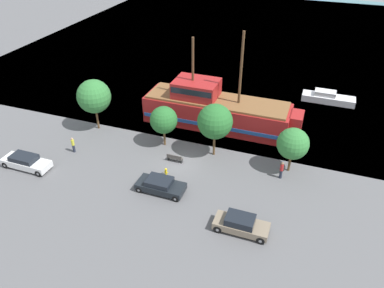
{
  "coord_description": "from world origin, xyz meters",
  "views": [
    {
      "loc": [
        11.64,
        -28.39,
        22.39
      ],
      "look_at": [
        0.6,
        2.0,
        1.2
      ],
      "focal_mm": 35.0,
      "sensor_mm": 36.0,
      "label": 1
    }
  ],
  "objects_px": {
    "parked_car_curb_rear": "(26,162)",
    "fire_hydrant": "(166,171)",
    "bench_promenade_east": "(175,158)",
    "pedestrian_walking_near": "(73,145)",
    "pirate_ship": "(215,109)",
    "moored_boat_dockside": "(328,98)",
    "parked_car_curb_mid": "(160,185)",
    "pedestrian_walking_far": "(281,170)",
    "parked_car_curb_front": "(241,224)"
  },
  "relations": [
    {
      "from": "parked_car_curb_rear",
      "to": "pedestrian_walking_far",
      "type": "distance_m",
      "value": 24.94
    },
    {
      "from": "bench_promenade_east",
      "to": "parked_car_curb_rear",
      "type": "bearing_deg",
      "value": -155.99
    },
    {
      "from": "parked_car_curb_mid",
      "to": "pedestrian_walking_far",
      "type": "distance_m",
      "value": 11.51
    },
    {
      "from": "parked_car_curb_mid",
      "to": "parked_car_curb_rear",
      "type": "distance_m",
      "value": 13.99
    },
    {
      "from": "parked_car_curb_rear",
      "to": "fire_hydrant",
      "type": "distance_m",
      "value": 13.94
    },
    {
      "from": "parked_car_curb_front",
      "to": "parked_car_curb_mid",
      "type": "height_order",
      "value": "parked_car_curb_front"
    },
    {
      "from": "bench_promenade_east",
      "to": "pedestrian_walking_near",
      "type": "xyz_separation_m",
      "value": [
        -10.65,
        -2.0,
        0.45
      ]
    },
    {
      "from": "fire_hydrant",
      "to": "parked_car_curb_mid",
      "type": "bearing_deg",
      "value": -78.5
    },
    {
      "from": "bench_promenade_east",
      "to": "parked_car_curb_front",
      "type": "bearing_deg",
      "value": -39.33
    },
    {
      "from": "fire_hydrant",
      "to": "moored_boat_dockside",
      "type": "bearing_deg",
      "value": 57.5
    },
    {
      "from": "pirate_ship",
      "to": "pedestrian_walking_near",
      "type": "distance_m",
      "value": 16.29
    },
    {
      "from": "parked_car_curb_front",
      "to": "fire_hydrant",
      "type": "relative_size",
      "value": 5.77
    },
    {
      "from": "pirate_ship",
      "to": "pedestrian_walking_far",
      "type": "height_order",
      "value": "pirate_ship"
    },
    {
      "from": "pirate_ship",
      "to": "moored_boat_dockside",
      "type": "height_order",
      "value": "pirate_ship"
    },
    {
      "from": "moored_boat_dockside",
      "to": "pedestrian_walking_far",
      "type": "distance_m",
      "value": 18.62
    },
    {
      "from": "parked_car_curb_front",
      "to": "bench_promenade_east",
      "type": "distance_m",
      "value": 11.09
    },
    {
      "from": "moored_boat_dockside",
      "to": "fire_hydrant",
      "type": "relative_size",
      "value": 8.72
    },
    {
      "from": "parked_car_curb_mid",
      "to": "parked_car_curb_rear",
      "type": "bearing_deg",
      "value": -174.7
    },
    {
      "from": "pedestrian_walking_near",
      "to": "parked_car_curb_rear",
      "type": "bearing_deg",
      "value": -124.82
    },
    {
      "from": "fire_hydrant",
      "to": "pedestrian_walking_near",
      "type": "height_order",
      "value": "pedestrian_walking_near"
    },
    {
      "from": "bench_promenade_east",
      "to": "pedestrian_walking_near",
      "type": "bearing_deg",
      "value": -169.36
    },
    {
      "from": "fire_hydrant",
      "to": "pedestrian_walking_far",
      "type": "xyz_separation_m",
      "value": [
        10.5,
        3.31,
        0.52
      ]
    },
    {
      "from": "parked_car_curb_rear",
      "to": "parked_car_curb_mid",
      "type": "bearing_deg",
      "value": 5.3
    },
    {
      "from": "pedestrian_walking_far",
      "to": "pedestrian_walking_near",
      "type": "bearing_deg",
      "value": -171.98
    },
    {
      "from": "moored_boat_dockside",
      "to": "fire_hydrant",
      "type": "xyz_separation_m",
      "value": [
        -13.78,
        -21.64,
        -0.17
      ]
    },
    {
      "from": "parked_car_curb_front",
      "to": "bench_promenade_east",
      "type": "relative_size",
      "value": 2.72
    },
    {
      "from": "pirate_ship",
      "to": "parked_car_curb_front",
      "type": "height_order",
      "value": "pirate_ship"
    },
    {
      "from": "bench_promenade_east",
      "to": "pedestrian_walking_near",
      "type": "relative_size",
      "value": 0.93
    },
    {
      "from": "pirate_ship",
      "to": "moored_boat_dockside",
      "type": "xyz_separation_m",
      "value": [
        12.19,
        10.67,
        -1.41
      ]
    },
    {
      "from": "parked_car_curb_front",
      "to": "pedestrian_walking_far",
      "type": "xyz_separation_m",
      "value": [
        1.96,
        8.01,
        0.2
      ]
    },
    {
      "from": "moored_boat_dockside",
      "to": "parked_car_curb_mid",
      "type": "distance_m",
      "value": 27.44
    },
    {
      "from": "pedestrian_walking_near",
      "to": "moored_boat_dockside",
      "type": "bearing_deg",
      "value": 41.05
    },
    {
      "from": "moored_boat_dockside",
      "to": "pirate_ship",
      "type": "bearing_deg",
      "value": -138.82
    },
    {
      "from": "moored_boat_dockside",
      "to": "pedestrian_walking_near",
      "type": "relative_size",
      "value": 3.83
    },
    {
      "from": "pirate_ship",
      "to": "parked_car_curb_rear",
      "type": "height_order",
      "value": "pirate_ship"
    },
    {
      "from": "pedestrian_walking_far",
      "to": "pirate_ship",
      "type": "bearing_deg",
      "value": 139.3
    },
    {
      "from": "pedestrian_walking_near",
      "to": "pirate_ship",
      "type": "bearing_deg",
      "value": 40.93
    },
    {
      "from": "moored_boat_dockside",
      "to": "parked_car_curb_mid",
      "type": "height_order",
      "value": "moored_boat_dockside"
    },
    {
      "from": "bench_promenade_east",
      "to": "pedestrian_walking_far",
      "type": "xyz_separation_m",
      "value": [
        10.53,
        0.99,
        0.49
      ]
    },
    {
      "from": "moored_boat_dockside",
      "to": "parked_car_curb_rear",
      "type": "distance_m",
      "value": 37.17
    },
    {
      "from": "parked_car_curb_rear",
      "to": "fire_hydrant",
      "type": "xyz_separation_m",
      "value": [
        13.45,
        3.65,
        -0.3
      ]
    },
    {
      "from": "fire_hydrant",
      "to": "parked_car_curb_front",
      "type": "bearing_deg",
      "value": -28.83
    },
    {
      "from": "fire_hydrant",
      "to": "parked_car_curb_rear",
      "type": "bearing_deg",
      "value": -164.82
    },
    {
      "from": "pirate_ship",
      "to": "moored_boat_dockside",
      "type": "distance_m",
      "value": 16.26
    },
    {
      "from": "moored_boat_dockside",
      "to": "parked_car_curb_front",
      "type": "xyz_separation_m",
      "value": [
        -5.25,
        -26.34,
        0.15
      ]
    },
    {
      "from": "parked_car_curb_rear",
      "to": "fire_hydrant",
      "type": "height_order",
      "value": "parked_car_curb_rear"
    },
    {
      "from": "parked_car_curb_mid",
      "to": "bench_promenade_east",
      "type": "distance_m",
      "value": 4.72
    },
    {
      "from": "moored_boat_dockside",
      "to": "parked_car_curb_rear",
      "type": "relative_size",
      "value": 1.34
    },
    {
      "from": "pedestrian_walking_near",
      "to": "pedestrian_walking_far",
      "type": "xyz_separation_m",
      "value": [
        21.18,
        2.99,
        0.04
      ]
    },
    {
      "from": "pirate_ship",
      "to": "bench_promenade_east",
      "type": "distance_m",
      "value": 8.93
    }
  ]
}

